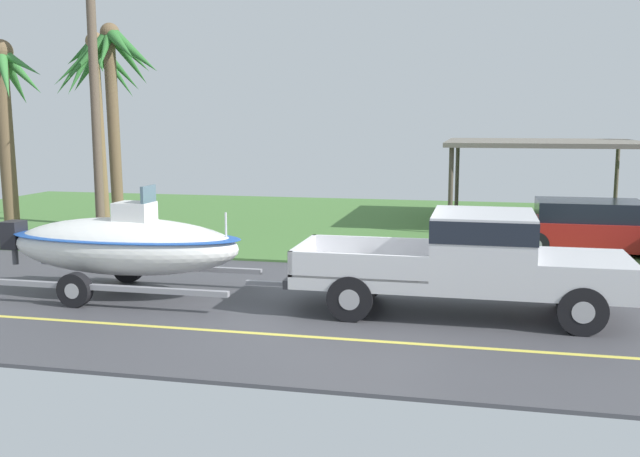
% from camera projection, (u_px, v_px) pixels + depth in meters
% --- Properties ---
extents(ground, '(36.00, 22.00, 0.11)m').
position_uv_depth(ground, '(406.00, 238.00, 21.35)').
color(ground, '#424247').
extents(pickup_truck_towing, '(6.01, 2.00, 1.84)m').
position_uv_depth(pickup_truck_towing, '(480.00, 258.00, 12.79)').
color(pickup_truck_towing, silver).
rests_on(pickup_truck_towing, ground).
extents(boat_on_trailer, '(6.03, 2.32, 2.19)m').
position_uv_depth(boat_on_trailer, '(124.00, 245.00, 14.27)').
color(boat_on_trailer, gray).
rests_on(boat_on_trailer, ground).
extents(parked_sedan_near, '(4.64, 1.95, 1.38)m').
position_uv_depth(parked_sedan_near, '(595.00, 228.00, 18.72)').
color(parked_sedan_near, '#B21E19').
rests_on(parked_sedan_near, ground).
extents(carport_awning, '(6.05, 5.96, 2.76)m').
position_uv_depth(carport_awning, '(542.00, 144.00, 23.46)').
color(carport_awning, '#4C4238').
rests_on(carport_awning, ground).
extents(palm_tree_near_right, '(2.77, 2.93, 6.12)m').
position_uv_depth(palm_tree_near_right, '(98.00, 82.00, 22.65)').
color(palm_tree_near_right, brown).
rests_on(palm_tree_near_right, ground).
extents(palm_tree_mid, '(3.19, 2.97, 6.03)m').
position_uv_depth(palm_tree_mid, '(111.00, 74.00, 19.83)').
color(palm_tree_mid, brown).
rests_on(palm_tree_mid, ground).
extents(palm_tree_far_left, '(2.83, 3.13, 5.65)m').
position_uv_depth(palm_tree_far_left, '(3.00, 96.00, 20.28)').
color(palm_tree_far_left, brown).
rests_on(palm_tree_far_left, ground).
extents(utility_pole, '(0.24, 1.80, 8.51)m').
position_uv_depth(utility_pole, '(94.00, 82.00, 18.94)').
color(utility_pole, brown).
rests_on(utility_pole, ground).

